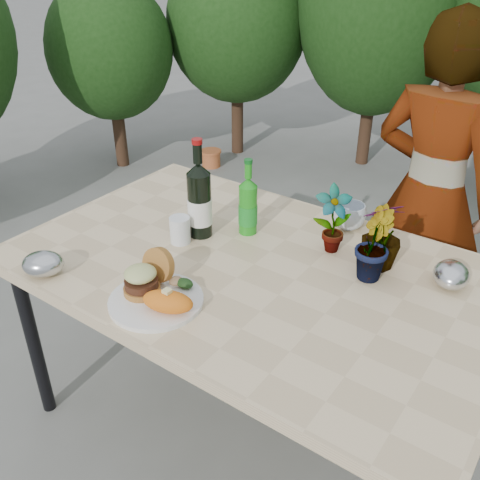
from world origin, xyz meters
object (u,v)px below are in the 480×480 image
Objects in this scene: wine_bottle at (200,201)px; person at (430,196)px; dinner_plate at (156,301)px; patio_table at (254,279)px.

person is (0.56, 0.82, -0.14)m from wine_bottle.
wine_bottle is (-0.15, 0.39, 0.12)m from dinner_plate.
patio_table is 5.71× the size of dinner_plate.
person is (0.29, 0.87, 0.05)m from patio_table.
person is at bearing 43.42° from wine_bottle.
person reaches higher than patio_table.
wine_bottle is 1.00m from person.
dinner_plate is at bearing 78.52° from person.
patio_table is 1.08× the size of person.
dinner_plate is 0.19× the size of person.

